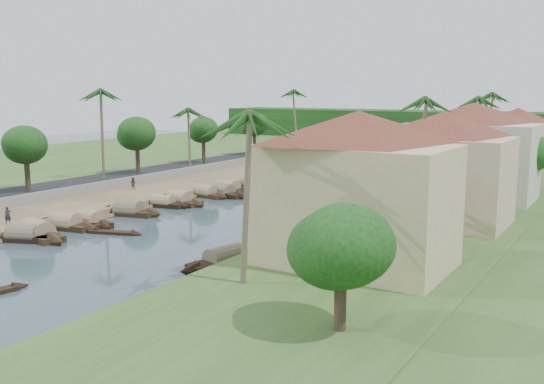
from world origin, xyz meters
The scene contains 45 objects.
ground centered at (0.00, 0.00, 0.00)m, with size 220.00×220.00×0.00m, color #35474F.
left_bank centered at (-16.00, 20.00, 0.40)m, with size 10.00×180.00×0.80m, color brown.
right_bank centered at (19.00, 20.00, 0.60)m, with size 16.00×180.00×1.20m, color #2D4F1F.
road centered at (-24.50, 20.00, 0.70)m, with size 8.00×180.00×1.40m, color black.
retaining_wall centered at (-20.20, 20.00, 1.35)m, with size 0.40×180.00×1.10m, color gray.
far_left_fill centered at (-51.00, 20.00, 0.68)m, with size 45.00×220.00×1.35m, color #2D4F1F.
treeline centered at (0.00, 100.00, 4.00)m, with size 120.00×14.00×8.00m.
bridge centered at (0.00, 72.00, 1.72)m, with size 28.00×4.00×2.40m.
building_near centered at (18.99, -2.00, 6.38)m, with size 14.85×14.85×10.20m.
building_mid centered at (19.99, 14.00, 6.13)m, with size 14.11×14.11×9.70m.
building_far centered at (18.99, 28.00, 6.38)m, with size 15.59×15.59×10.20m.
building_distant centered at (19.99, 48.00, 5.88)m, with size 12.62×12.62×9.20m.
sampan_2 centered at (-9.51, -5.43, 0.42)m, with size 9.38×3.57×2.40m.
sampan_3 centered at (-9.49, -6.74, 0.41)m, with size 7.74×4.37×2.09m.
sampan_4 centered at (-10.25, -1.78, 0.42)m, with size 7.99×2.84×2.23m.
sampan_5 centered at (-9.09, 0.35, 0.42)m, with size 7.08×3.15×2.20m.
sampan_6 centered at (-9.72, 5.79, 0.42)m, with size 7.93×3.64×2.30m.
sampan_7 centered at (-9.80, 11.12, 0.41)m, with size 7.03×2.39×1.89m.
sampan_8 centered at (-9.24, 13.26, 0.42)m, with size 7.84×2.51×2.37m.
sampan_9 centered at (-8.62, 20.17, 0.42)m, with size 9.28×2.80×2.30m.
sampan_10 centered at (-9.80, 18.69, 0.41)m, with size 7.58×2.62×2.07m.
sampan_11 centered at (-9.47, 22.59, 0.42)m, with size 8.63×2.43×2.42m.
sampan_12 centered at (-9.02, 27.01, 0.40)m, with size 7.23×1.70×1.77m.
sampan_13 centered at (-9.89, 31.99, 0.41)m, with size 7.56×4.10×2.07m.
sampan_14 centered at (9.31, -3.57, 0.41)m, with size 3.35×8.50×2.05m.
sampan_15 centered at (8.74, 7.67, 0.41)m, with size 3.29×7.30×1.96m.
sampan_16 centered at (9.51, 24.61, 0.42)m, with size 2.08×9.41×2.28m.
canoe_1 centered at (-4.96, -0.86, 0.10)m, with size 5.63×2.70×0.91m.
canoe_2 centered at (-9.96, 21.48, 0.10)m, with size 5.89×2.94×0.87m.
palm_0 centered at (15.00, -9.27, 11.09)m, with size 3.20×3.20×11.68m.
palm_1 centered at (16.00, 4.39, 9.03)m, with size 3.20×3.20×9.56m.
palm_2 centered at (15.00, 21.52, 11.56)m, with size 3.20×3.20×12.15m.
palm_3 centered at (16.00, 39.66, 11.45)m, with size 3.20×3.20×12.05m.
palm_5 centered at (-24.00, 15.80, 12.35)m, with size 3.20×3.20×12.79m.
palm_6 centered at (-22.00, 30.61, 9.75)m, with size 3.20×3.20×10.09m.
palm_7 centered at (14.00, 56.80, 11.88)m, with size 3.20×3.20×12.50m.
palm_8 centered at (-20.50, 59.83, 12.32)m, with size 3.20×3.20×12.75m.
tree_2 centered at (-24.00, 4.56, 6.58)m, with size 4.80×4.80×7.24m.
tree_3 centered at (-24.00, 21.96, 6.78)m, with size 5.13×5.13×7.57m.
tree_4 centered at (-24.00, 36.45, 6.49)m, with size 4.47×4.47×7.03m.
tree_5 centered at (-24.00, 50.87, 6.64)m, with size 4.59×4.59×7.23m.
tree_6 centered at (24.00, 30.77, 5.80)m, with size 4.89×4.89×6.68m.
tree_7 centered at (23.00, -12.78, 5.26)m, with size 4.72×4.72×6.06m.
person_near centered at (-13.30, -5.51, 1.59)m, with size 0.58×0.38×1.58m, color #222229.
person_far centered at (-17.72, 14.59, 1.54)m, with size 0.72×0.56×1.48m, color #383427.
Camera 1 is at (34.89, -38.21, 12.68)m, focal length 40.00 mm.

